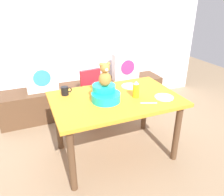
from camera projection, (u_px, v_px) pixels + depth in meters
The scene contains 15 objects.
ground_plane at pixel (115, 152), 2.69m from camera, with size 8.00×8.00×0.00m, color #8C7256.
back_wall at pixel (78, 27), 3.37m from camera, with size 4.40×0.10×2.60m, color silver.
window_bench at pixel (86, 97), 3.59m from camera, with size 2.60×0.44×0.46m, color brown.
pillow_floral_left at pixel (41, 77), 3.16m from camera, with size 0.44×0.15×0.44m.
pillow_floral_right at pixel (126, 66), 3.62m from camera, with size 0.44×0.15×0.44m.
book_stack at pixel (98, 80), 3.55m from camera, with size 0.20×0.14×0.10m, color slate.
dining_table at pixel (115, 106), 2.42m from camera, with size 1.36×0.89×0.74m.
highchair at pixel (95, 91), 3.11m from camera, with size 0.35×0.48×0.79m.
infant_seat_teal at pixel (105, 94), 2.29m from camera, with size 0.30×0.33×0.16m.
teddy_bear at pixel (105, 75), 2.20m from camera, with size 0.13×0.12×0.25m.
ketchup_bottle at pixel (136, 90), 2.35m from camera, with size 0.07×0.07×0.18m.
coffee_mug at pixel (65, 91), 2.42m from camera, with size 0.12×0.08×0.09m.
dinner_plate_near at pixel (164, 97), 2.37m from camera, with size 0.20×0.20×0.01m, color white.
dinner_plate_far at pixel (130, 86), 2.66m from camera, with size 0.20×0.20×0.01m, color white.
table_fork at pixel (149, 103), 2.25m from camera, with size 0.02×0.17×0.01m, color silver.
Camera 1 is at (-0.86, -1.98, 1.74)m, focal length 35.45 mm.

